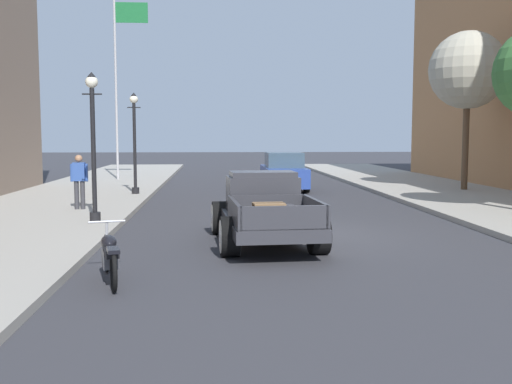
{
  "coord_description": "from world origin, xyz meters",
  "views": [
    {
      "loc": [
        -2.05,
        -13.91,
        2.39
      ],
      "look_at": [
        -1.05,
        0.55,
        1.0
      ],
      "focal_mm": 41.62,
      "sensor_mm": 36.0,
      "label": 1
    }
  ],
  "objects_px": {
    "hotrod_truck_gunmetal": "(263,208)",
    "car_background_blue": "(284,172)",
    "motorcycle_parked": "(110,255)",
    "street_tree_second": "(468,71)",
    "flagpole": "(120,68)",
    "street_lamp_near": "(93,135)",
    "street_lamp_far": "(134,135)",
    "pedestrian_sidewalk_left": "(79,178)"
  },
  "relations": [
    {
      "from": "flagpole",
      "to": "street_lamp_far",
      "type": "bearing_deg",
      "value": -77.73
    },
    {
      "from": "motorcycle_parked",
      "to": "flagpole",
      "type": "distance_m",
      "value": 21.89
    },
    {
      "from": "motorcycle_parked",
      "to": "street_tree_second",
      "type": "bearing_deg",
      "value": 49.58
    },
    {
      "from": "motorcycle_parked",
      "to": "street_lamp_far",
      "type": "bearing_deg",
      "value": 95.75
    },
    {
      "from": "street_lamp_far",
      "to": "motorcycle_parked",
      "type": "bearing_deg",
      "value": -84.25
    },
    {
      "from": "street_lamp_near",
      "to": "flagpole",
      "type": "height_order",
      "value": "flagpole"
    },
    {
      "from": "street_lamp_near",
      "to": "street_lamp_far",
      "type": "height_order",
      "value": "same"
    },
    {
      "from": "car_background_blue",
      "to": "street_lamp_near",
      "type": "bearing_deg",
      "value": -121.15
    },
    {
      "from": "pedestrian_sidewalk_left",
      "to": "street_lamp_far",
      "type": "bearing_deg",
      "value": 77.5
    },
    {
      "from": "flagpole",
      "to": "street_tree_second",
      "type": "distance_m",
      "value": 16.57
    },
    {
      "from": "street_lamp_near",
      "to": "street_tree_second",
      "type": "height_order",
      "value": "street_tree_second"
    },
    {
      "from": "pedestrian_sidewalk_left",
      "to": "street_tree_second",
      "type": "distance_m",
      "value": 15.93
    },
    {
      "from": "motorcycle_parked",
      "to": "street_lamp_near",
      "type": "height_order",
      "value": "street_lamp_near"
    },
    {
      "from": "motorcycle_parked",
      "to": "car_background_blue",
      "type": "bearing_deg",
      "value": 73.61
    },
    {
      "from": "street_lamp_near",
      "to": "street_tree_second",
      "type": "relative_size",
      "value": 0.6
    },
    {
      "from": "street_lamp_far",
      "to": "flagpole",
      "type": "relative_size",
      "value": 0.42
    },
    {
      "from": "motorcycle_parked",
      "to": "street_tree_second",
      "type": "distance_m",
      "value": 19.09
    },
    {
      "from": "hotrod_truck_gunmetal",
      "to": "flagpole",
      "type": "height_order",
      "value": "flagpole"
    },
    {
      "from": "car_background_blue",
      "to": "street_lamp_near",
      "type": "xyz_separation_m",
      "value": [
        -6.12,
        -10.13,
        1.62
      ]
    },
    {
      "from": "street_lamp_far",
      "to": "flagpole",
      "type": "bearing_deg",
      "value": 102.27
    },
    {
      "from": "pedestrian_sidewalk_left",
      "to": "flagpole",
      "type": "bearing_deg",
      "value": 92.93
    },
    {
      "from": "car_background_blue",
      "to": "street_lamp_far",
      "type": "bearing_deg",
      "value": -155.49
    },
    {
      "from": "hotrod_truck_gunmetal",
      "to": "flagpole",
      "type": "bearing_deg",
      "value": 108.38
    },
    {
      "from": "pedestrian_sidewalk_left",
      "to": "flagpole",
      "type": "distance_m",
      "value": 13.35
    },
    {
      "from": "hotrod_truck_gunmetal",
      "to": "street_tree_second",
      "type": "relative_size",
      "value": 0.78
    },
    {
      "from": "hotrod_truck_gunmetal",
      "to": "car_background_blue",
      "type": "distance_m",
      "value": 12.66
    },
    {
      "from": "motorcycle_parked",
      "to": "street_lamp_near",
      "type": "relative_size",
      "value": 0.54
    },
    {
      "from": "flagpole",
      "to": "street_tree_second",
      "type": "xyz_separation_m",
      "value": [
        15.04,
        -6.91,
        -0.77
      ]
    },
    {
      "from": "car_background_blue",
      "to": "pedestrian_sidewalk_left",
      "type": "bearing_deg",
      "value": -133.46
    },
    {
      "from": "flagpole",
      "to": "street_tree_second",
      "type": "bearing_deg",
      "value": -24.67
    },
    {
      "from": "pedestrian_sidewalk_left",
      "to": "street_lamp_near",
      "type": "xyz_separation_m",
      "value": [
        0.98,
        -2.64,
        1.3
      ]
    },
    {
      "from": "street_lamp_far",
      "to": "street_tree_second",
      "type": "distance_m",
      "value": 13.63
    },
    {
      "from": "street_tree_second",
      "to": "car_background_blue",
      "type": "bearing_deg",
      "value": 165.33
    },
    {
      "from": "pedestrian_sidewalk_left",
      "to": "flagpole",
      "type": "relative_size",
      "value": 0.18
    },
    {
      "from": "street_lamp_far",
      "to": "street_tree_second",
      "type": "xyz_separation_m",
      "value": [
        13.35,
        0.85,
        2.62
      ]
    },
    {
      "from": "pedestrian_sidewalk_left",
      "to": "street_lamp_far",
      "type": "height_order",
      "value": "street_lamp_far"
    },
    {
      "from": "car_background_blue",
      "to": "hotrod_truck_gunmetal",
      "type": "bearing_deg",
      "value": -98.71
    },
    {
      "from": "motorcycle_parked",
      "to": "street_tree_second",
      "type": "height_order",
      "value": "street_tree_second"
    },
    {
      "from": "hotrod_truck_gunmetal",
      "to": "street_lamp_far",
      "type": "height_order",
      "value": "street_lamp_far"
    },
    {
      "from": "hotrod_truck_gunmetal",
      "to": "street_lamp_near",
      "type": "height_order",
      "value": "street_lamp_near"
    },
    {
      "from": "street_lamp_far",
      "to": "hotrod_truck_gunmetal",
      "type": "bearing_deg",
      "value": -67.04
    },
    {
      "from": "street_tree_second",
      "to": "motorcycle_parked",
      "type": "bearing_deg",
      "value": -130.42
    }
  ]
}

